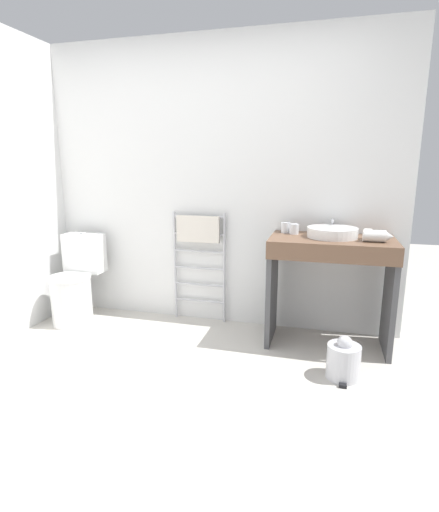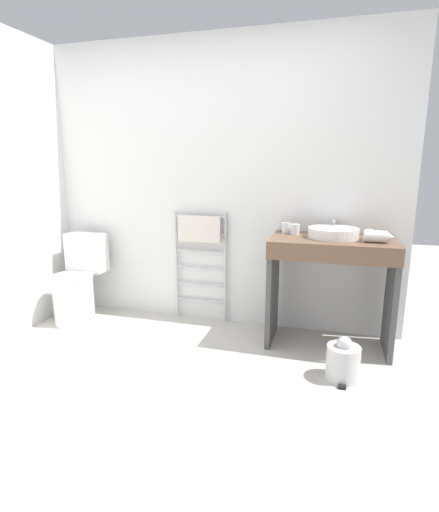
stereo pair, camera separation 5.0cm
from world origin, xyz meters
The scene contains 11 objects.
ground_plane centered at (0.00, 0.00, 0.00)m, with size 12.00×12.00×0.00m, color beige.
wall_back centered at (0.00, 1.61, 1.25)m, with size 3.30×0.12×2.50m, color white.
toilet centered at (-1.22, 1.20, 0.34)m, with size 0.37×0.53×0.81m.
towel_radiator centered at (-0.12, 1.50, 0.74)m, with size 0.50×0.06×1.02m.
vanity_counter centered at (1.04, 1.27, 0.59)m, with size 0.95×0.54×0.88m.
sink_basin centered at (1.04, 1.32, 0.92)m, with size 0.39×0.39×0.08m.
faucet centered at (1.04, 1.50, 0.96)m, with size 0.02×0.10×0.12m.
cup_near_wall centered at (0.66, 1.44, 0.92)m, with size 0.08×0.08×0.09m.
cup_near_edge centered at (0.74, 1.39, 0.92)m, with size 0.07×0.07×0.08m.
hair_dryer centered at (1.35, 1.21, 0.92)m, with size 0.21×0.19×0.09m.
trash_bin centered at (1.16, 0.76, 0.13)m, with size 0.23×0.26×0.31m.
Camera 1 is at (0.99, -1.87, 1.44)m, focal length 28.00 mm.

